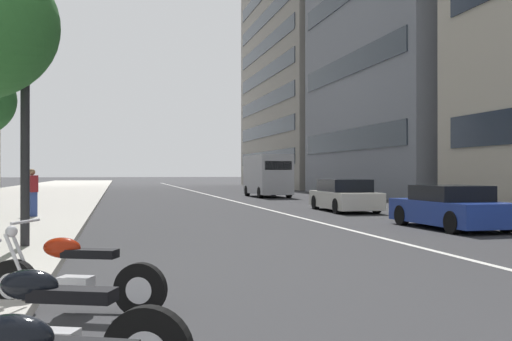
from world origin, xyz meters
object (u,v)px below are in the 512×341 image
motorcycle_nearest_camera (46,332)px  delivery_van_ahead (267,175)px  car_far_down_avenue (451,208)px  motorcycle_by_sign_pole (74,278)px  pedestrian_on_plaza (32,192)px  car_following_behind (344,196)px

motorcycle_nearest_camera → delivery_van_ahead: size_ratio=0.40×
motorcycle_nearest_camera → car_far_down_avenue: 14.85m
delivery_van_ahead → motorcycle_by_sign_pole: bearing=160.6°
motorcycle_by_sign_pole → car_far_down_avenue: 13.07m
motorcycle_by_sign_pole → pedestrian_on_plaza: size_ratio=1.29×
car_following_behind → pedestrian_on_plaza: (-2.22, 12.20, 0.32)m
motorcycle_nearest_camera → pedestrian_on_plaza: 16.90m
car_following_behind → delivery_van_ahead: delivery_van_ahead is taller
motorcycle_nearest_camera → delivery_van_ahead: (33.87, -10.29, 1.04)m
car_following_behind → car_far_down_avenue: bearing=-176.5°
motorcycle_by_sign_pole → car_following_behind: (16.41, -9.86, 0.24)m
motorcycle_by_sign_pole → car_following_behind: 19.15m
motorcycle_nearest_camera → delivery_van_ahead: bearing=-84.8°
motorcycle_nearest_camera → car_following_behind: size_ratio=0.45×
car_far_down_avenue → car_following_behind: bearing=-0.8°
pedestrian_on_plaza → car_far_down_avenue: bearing=119.9°
delivery_van_ahead → pedestrian_on_plaza: 21.28m
motorcycle_by_sign_pole → delivery_van_ahead: bearing=-85.7°
delivery_van_ahead → pedestrian_on_plaza: delivery_van_ahead is taller
car_far_down_avenue → pedestrian_on_plaza: pedestrian_on_plaza is taller
motorcycle_nearest_camera → pedestrian_on_plaza: bearing=-60.0°
motorcycle_by_sign_pole → delivery_van_ahead: (31.33, -10.26, 1.08)m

